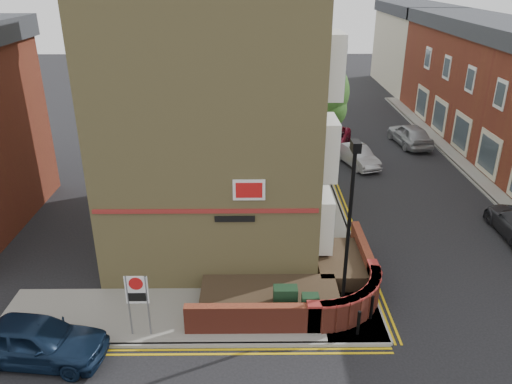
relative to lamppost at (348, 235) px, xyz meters
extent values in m
plane|color=black|center=(-1.60, -1.20, -3.34)|extent=(120.00, 120.00, 0.00)
cube|color=gray|center=(-5.10, 0.30, -3.28)|extent=(13.00, 3.00, 0.12)
cube|color=gray|center=(0.40, 14.80, -3.28)|extent=(2.00, 32.00, 0.12)
cube|color=gray|center=(11.40, 11.80, -3.28)|extent=(4.00, 40.00, 0.12)
cube|color=gray|center=(-5.10, -1.20, -3.28)|extent=(13.00, 0.15, 0.12)
cube|color=gray|center=(1.40, 14.80, -3.28)|extent=(0.15, 32.00, 0.12)
cube|color=gray|center=(9.40, 11.80, -3.28)|extent=(0.15, 40.00, 0.12)
cube|color=gold|center=(-5.10, -1.45, -3.34)|extent=(13.00, 0.28, 0.01)
cube|color=gold|center=(1.65, 14.80, -3.34)|extent=(0.28, 32.00, 0.01)
cube|color=tan|center=(-4.60, 6.80, 2.28)|extent=(8.00, 10.00, 11.00)
cube|color=maroon|center=(-4.60, 1.77, -0.02)|extent=(7.80, 0.06, 0.15)
cube|color=white|center=(-3.10, 1.76, 0.78)|extent=(1.10, 0.05, 0.75)
cube|color=black|center=(-3.60, 1.76, -0.32)|extent=(1.40, 0.04, 0.22)
cylinder|color=black|center=(0.00, 0.00, -0.22)|extent=(0.12, 0.12, 6.00)
cylinder|color=black|center=(0.00, 0.00, -2.82)|extent=(0.20, 0.20, 0.80)
cube|color=black|center=(0.00, 0.00, 2.93)|extent=(0.25, 0.50, 0.30)
cube|color=#163319|center=(-1.90, 0.10, -2.62)|extent=(0.80, 0.45, 1.20)
cube|color=#163319|center=(-1.10, -0.20, -2.67)|extent=(0.55, 0.40, 1.10)
cylinder|color=black|center=(0.40, -0.80, -2.77)|extent=(0.11, 0.11, 0.90)
cylinder|color=black|center=(1.00, 0.00, -2.77)|extent=(0.11, 0.11, 0.90)
cylinder|color=slate|center=(-6.90, -0.70, -2.12)|extent=(0.06, 0.06, 2.20)
cylinder|color=slate|center=(-6.30, -0.70, -2.12)|extent=(0.06, 0.06, 2.20)
cube|color=white|center=(-6.60, -0.70, -1.52)|extent=(0.72, 0.04, 1.00)
cylinder|color=red|center=(-6.60, -0.73, -1.27)|extent=(0.44, 0.02, 0.44)
cube|color=beige|center=(12.90, 36.80, 0.16)|extent=(5.00, 12.00, 7.00)
cube|color=#28292F|center=(12.90, 36.80, 4.16)|extent=(5.40, 12.40, 1.00)
cylinder|color=#382B1E|center=(0.40, 12.80, -0.95)|extent=(0.24, 0.24, 4.55)
sphere|color=#284F1A|center=(0.40, 12.80, 1.65)|extent=(3.64, 3.64, 3.64)
sphere|color=#284F1A|center=(0.80, 12.50, 0.81)|extent=(2.60, 2.60, 2.60)
sphere|color=#284F1A|center=(0.10, 13.20, 1.20)|extent=(2.86, 2.86, 2.86)
cylinder|color=#382B1E|center=(0.40, 20.80, -0.70)|extent=(0.24, 0.24, 5.04)
sphere|color=#284F1A|center=(0.40, 20.80, 2.18)|extent=(4.03, 4.03, 4.03)
sphere|color=#284F1A|center=(0.80, 20.50, 1.24)|extent=(2.88, 2.88, 2.88)
sphere|color=#284F1A|center=(0.10, 21.20, 1.67)|extent=(3.17, 3.17, 3.17)
cylinder|color=#382B1E|center=(0.40, 28.80, -0.84)|extent=(0.24, 0.24, 4.76)
sphere|color=#284F1A|center=(0.40, 28.80, 1.88)|extent=(3.81, 3.81, 3.81)
sphere|color=#284F1A|center=(0.80, 28.50, 0.99)|extent=(2.72, 2.72, 2.72)
sphere|color=#284F1A|center=(0.10, 29.20, 1.40)|extent=(2.99, 2.99, 2.99)
cylinder|color=black|center=(0.80, 23.80, -1.62)|extent=(0.10, 0.10, 3.20)
imported|color=black|center=(0.80, 23.80, 0.48)|extent=(0.20, 0.16, 1.00)
imported|color=#0E1C33|center=(-9.55, -1.70, -2.62)|extent=(4.44, 2.20, 1.46)
imported|color=#919498|center=(3.40, 14.75, -2.73)|extent=(2.39, 3.92, 1.22)
imported|color=maroon|center=(2.31, 18.09, -2.71)|extent=(3.45, 5.00, 1.27)
imported|color=#999CA0|center=(7.70, 18.55, -2.60)|extent=(2.30, 4.55, 1.49)
camera|label=1|loc=(-3.01, -13.63, 7.58)|focal=35.00mm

